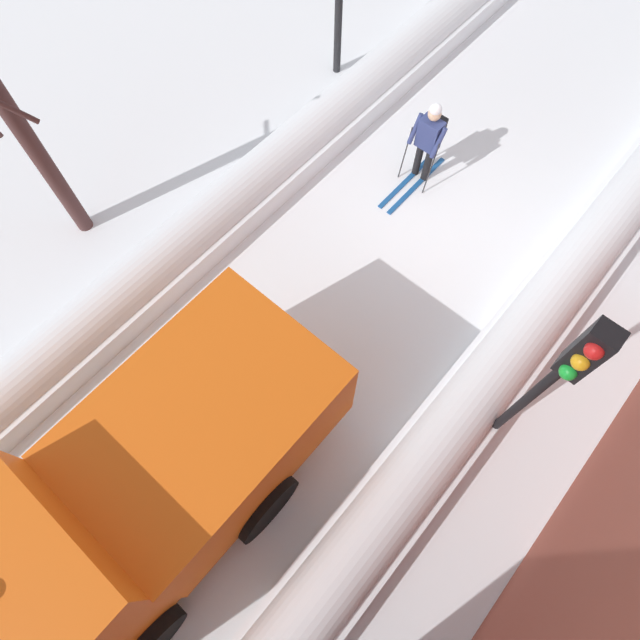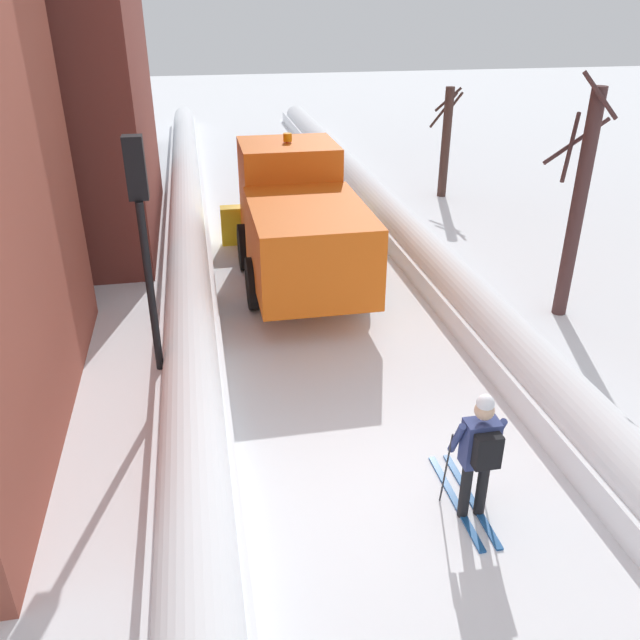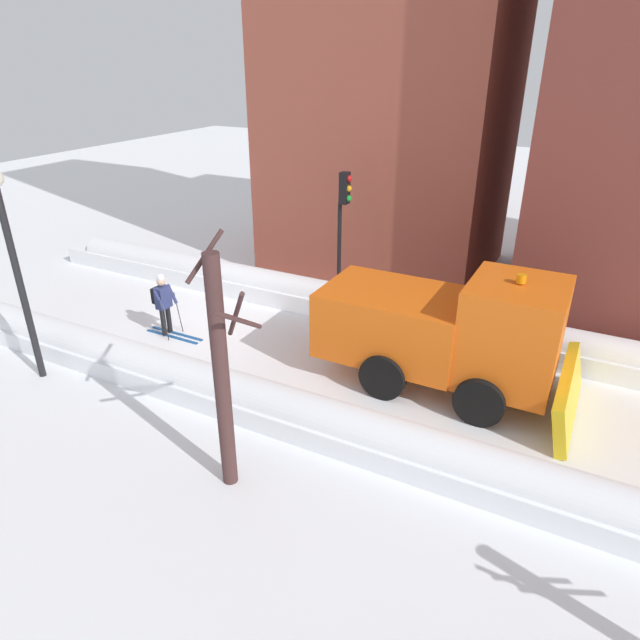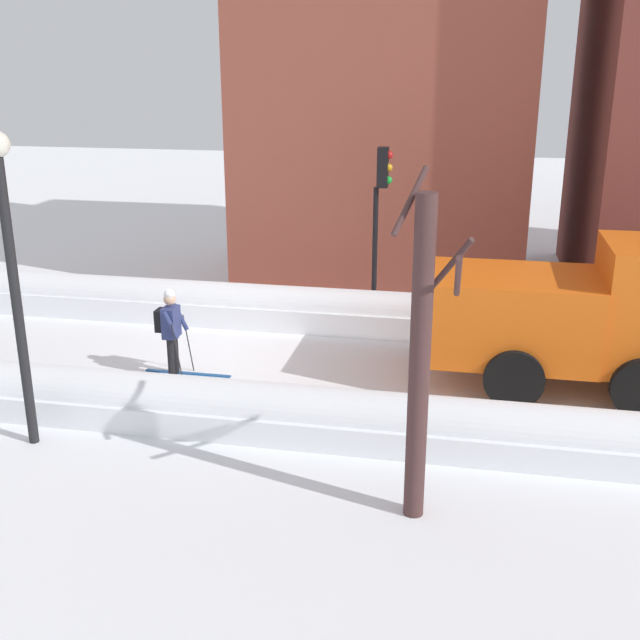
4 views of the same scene
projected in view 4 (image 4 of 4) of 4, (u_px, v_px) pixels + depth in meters
plow_truck at (577, 315)px, 14.59m from camera, size 3.20×5.98×3.12m
skier at (171, 328)px, 15.30m from camera, size 0.62×1.80×1.81m
traffic_light_pole at (380, 203)px, 17.65m from camera, size 0.28×0.42×4.21m
street_lamp at (10, 253)px, 11.86m from camera, size 0.40×0.40×5.05m
bare_tree_near at (421, 357)px, 10.10m from camera, size 1.27×1.02×4.78m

